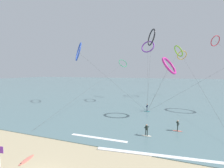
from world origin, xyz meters
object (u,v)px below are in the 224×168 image
object	(u,v)px
surfer_ivory	(147,131)
kite_charcoal	(151,37)
surfer_coral	(178,126)
kite_lime	(178,51)
kite_amber	(182,55)
surfer_teal	(147,108)
surfboard_spare	(27,160)
kite_magenta	(169,66)
kite_emerald	(123,63)
beach_flag	(0,156)
kite_violet	(148,47)
kite_cobalt	(78,52)
kite_crimson	(215,41)

from	to	relation	value
surfer_ivory	kite_charcoal	bearing A→B (deg)	-51.76
surfer_coral	kite_lime	size ratio (longest dim) A/B	0.07
kite_amber	kite_charcoal	xyz separation A→B (m)	(-11.05, -21.12, 3.04)
surfer_teal	surfboard_spare	size ratio (longest dim) A/B	0.88
kite_magenta	surfboard_spare	distance (m)	25.65
surfer_coral	surfboard_spare	distance (m)	20.16
kite_amber	kite_emerald	size ratio (longest dim) A/B	0.83
kite_emerald	beach_flag	xyz separation A→B (m)	(3.93, -60.65, -11.52)
kite_magenta	kite_charcoal	world-z (taller)	kite_charcoal
surfer_coral	surfboard_spare	size ratio (longest dim) A/B	0.88
kite_emerald	surfer_coral	bearing A→B (deg)	-115.80
kite_lime	kite_charcoal	distance (m)	14.81
surfboard_spare	kite_magenta	bearing A→B (deg)	51.41
surfer_teal	surfboard_spare	distance (m)	24.64
kite_amber	beach_flag	distance (m)	61.09
kite_violet	kite_lime	xyz separation A→B (m)	(9.95, 4.97, -1.17)
surfer_teal	surfer_coral	xyz separation A→B (m)	(5.25, -9.73, 0.00)
kite_charcoal	kite_violet	bearing A→B (deg)	167.94
surfer_ivory	surfer_coral	world-z (taller)	same
kite_cobalt	kite_amber	distance (m)	41.36
surfer_teal	kite_emerald	bearing A→B (deg)	22.68
surfer_ivory	beach_flag	world-z (taller)	beach_flag
surfboard_spare	kite_crimson	bearing A→B (deg)	57.38
kite_amber	beach_flag	world-z (taller)	kite_amber
surfboard_spare	surfer_coral	bearing A→B (deg)	38.51
kite_magenta	kite_cobalt	bearing A→B (deg)	97.53
kite_magenta	surfer_ivory	bearing A→B (deg)	-176.98
kite_amber	kite_lime	bearing A→B (deg)	55.49
kite_lime	beach_flag	distance (m)	51.97
kite_cobalt	kite_amber	bearing A→B (deg)	94.23
surfer_coral	kite_magenta	size ratio (longest dim) A/B	0.14
surfer_coral	kite_crimson	xyz separation A→B (m)	(16.09, 37.23, 19.29)
surfer_coral	kite_charcoal	bearing A→B (deg)	-155.11
surfer_coral	beach_flag	xyz separation A→B (m)	(-15.79, -14.98, 1.05)
kite_emerald	kite_violet	size ratio (longest dim) A/B	2.85
surfer_teal	kite_cobalt	xyz separation A→B (m)	(-19.21, 2.63, 13.96)
kite_magenta	kite_amber	world-z (taller)	kite_amber
kite_amber	surfboard_spare	distance (m)	59.34
kite_violet	kite_charcoal	bearing A→B (deg)	-62.58
surfer_ivory	kite_charcoal	distance (m)	28.79
surfer_coral	kite_amber	distance (m)	43.49
kite_cobalt	kite_violet	xyz separation A→B (m)	(17.97, 13.75, 2.70)
kite_amber	kite_charcoal	bearing A→B (deg)	42.81
surfer_coral	kite_charcoal	distance (m)	26.89
kite_lime	kite_crimson	bearing A→B (deg)	-81.71
surfer_ivory	kite_lime	bearing A→B (deg)	-66.49
surfer_teal	surfer_coral	world-z (taller)	same
surfer_coral	kite_violet	distance (m)	31.65
kite_violet	beach_flag	distance (m)	44.93
surfer_ivory	beach_flag	bearing A→B (deg)	82.48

